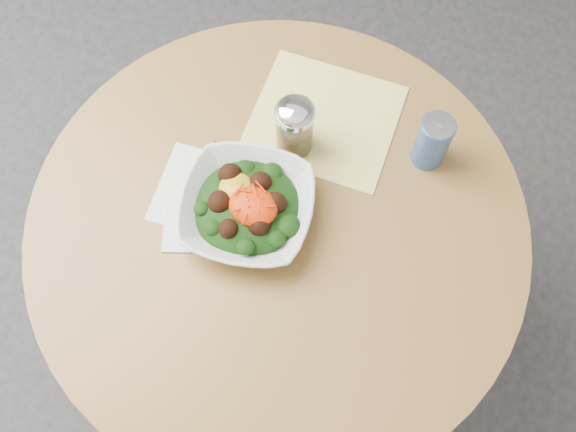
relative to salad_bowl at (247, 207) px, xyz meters
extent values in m
plane|color=#2A2A2C|center=(0.05, 0.01, -0.78)|extent=(6.00, 6.00, 0.00)
cylinder|color=black|center=(0.05, 0.01, -0.77)|extent=(0.52, 0.52, 0.03)
cylinder|color=black|center=(0.05, 0.01, -0.43)|extent=(0.10, 0.10, 0.71)
cylinder|color=#AA803D|center=(0.05, 0.01, -0.05)|extent=(0.90, 0.90, 0.04)
cube|color=yellow|center=(0.05, 0.24, -0.03)|extent=(0.29, 0.27, 0.00)
cube|color=white|center=(-0.09, 0.01, -0.03)|extent=(0.18, 0.18, 0.00)
cube|color=white|center=(-0.06, -0.02, -0.03)|extent=(0.22, 0.22, 0.00)
imported|color=silver|center=(0.00, 0.00, 0.00)|extent=(0.27, 0.27, 0.06)
ellipsoid|color=black|center=(0.00, 0.00, -0.01)|extent=(0.19, 0.19, 0.07)
ellipsoid|color=gold|center=(-0.03, 0.02, 0.02)|extent=(0.06, 0.06, 0.02)
ellipsoid|color=#F53705|center=(0.02, -0.01, 0.03)|extent=(0.09, 0.07, 0.04)
cube|color=black|center=(-0.08, -0.01, -0.03)|extent=(0.04, 0.12, 0.00)
cube|color=black|center=(-0.10, 0.08, -0.03)|extent=(0.04, 0.07, 0.00)
cylinder|color=silver|center=(0.02, 0.16, 0.02)|extent=(0.07, 0.07, 0.10)
cylinder|color=#A27E4B|center=(0.02, 0.16, 0.00)|extent=(0.06, 0.06, 0.06)
cylinder|color=white|center=(0.02, 0.16, 0.08)|extent=(0.07, 0.07, 0.01)
ellipsoid|color=white|center=(0.02, 0.16, 0.08)|extent=(0.07, 0.07, 0.03)
cylinder|color=navy|center=(0.25, 0.24, 0.02)|extent=(0.06, 0.06, 0.11)
cylinder|color=#B3B4BB|center=(0.25, 0.24, 0.08)|extent=(0.06, 0.06, 0.00)
cube|color=#B3B4BB|center=(0.25, 0.25, 0.08)|extent=(0.02, 0.02, 0.00)
camera|label=1|loc=(0.25, -0.38, 1.02)|focal=40.00mm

